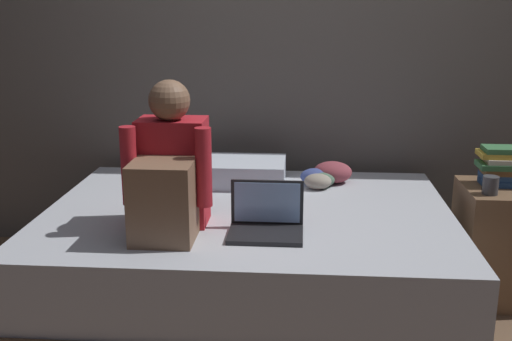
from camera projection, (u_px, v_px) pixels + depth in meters
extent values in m
plane|color=brown|center=(286.00, 339.00, 2.83)|extent=(8.00, 8.00, 0.00)
cube|color=#605B56|center=(295.00, 29.00, 3.64)|extent=(5.60, 0.10, 2.70)
cube|color=brown|center=(249.00, 288.00, 3.11)|extent=(2.00, 1.50, 0.21)
cube|color=#B2B7C1|center=(248.00, 239.00, 3.04)|extent=(1.96, 1.46, 0.31)
cube|color=brown|center=(503.00, 243.00, 3.18)|extent=(0.44, 0.44, 0.60)
cube|color=#B21E28|center=(173.00, 172.00, 2.76)|extent=(0.30, 0.20, 0.48)
sphere|color=brown|center=(169.00, 100.00, 2.64)|extent=(0.18, 0.18, 0.18)
cube|color=brown|center=(163.00, 202.00, 2.56)|extent=(0.26, 0.24, 0.34)
cylinder|color=#B21E28|center=(129.00, 166.00, 2.62)|extent=(0.07, 0.07, 0.34)
cylinder|color=#B21E28|center=(204.00, 167.00, 2.59)|extent=(0.07, 0.07, 0.34)
cube|color=black|center=(265.00, 235.00, 2.64)|extent=(0.32, 0.22, 0.02)
cube|color=black|center=(267.00, 202.00, 2.72)|extent=(0.32, 0.01, 0.20)
cube|color=#8CB2EA|center=(267.00, 203.00, 2.71)|extent=(0.29, 0.00, 0.18)
cube|color=silver|center=(234.00, 172.00, 3.42)|extent=(0.56, 0.36, 0.13)
cube|color=#284C84|center=(502.00, 182.00, 3.14)|extent=(0.21, 0.13, 0.03)
cube|color=#284C84|center=(501.00, 176.00, 3.14)|extent=(0.19, 0.14, 0.03)
cube|color=brown|center=(505.00, 171.00, 3.12)|extent=(0.22, 0.12, 0.03)
cube|color=#387042|center=(501.00, 165.00, 3.11)|extent=(0.23, 0.15, 0.03)
cube|color=beige|center=(506.00, 160.00, 3.11)|extent=(0.21, 0.16, 0.03)
cube|color=gold|center=(501.00, 154.00, 3.12)|extent=(0.22, 0.15, 0.03)
cube|color=#387042|center=(504.00, 150.00, 3.11)|extent=(0.20, 0.14, 0.03)
cylinder|color=#3D3D42|center=(490.00, 185.00, 2.98)|extent=(0.08, 0.08, 0.09)
ellipsoid|color=#3D4C8E|center=(315.00, 177.00, 3.40)|extent=(0.16, 0.14, 0.09)
ellipsoid|color=#8E3D47|center=(333.00, 172.00, 3.43)|extent=(0.22, 0.18, 0.12)
ellipsoid|color=#4C6B56|center=(322.00, 180.00, 3.36)|extent=(0.14, 0.12, 0.08)
ellipsoid|color=gray|center=(318.00, 181.00, 3.32)|extent=(0.15, 0.13, 0.08)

